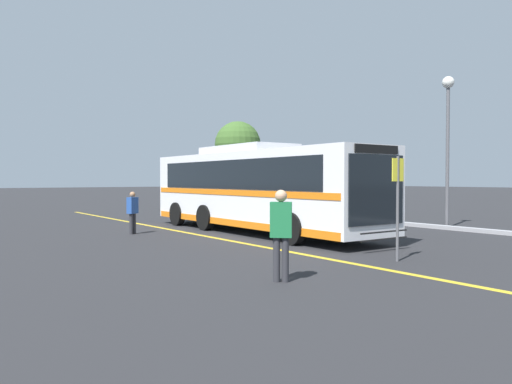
# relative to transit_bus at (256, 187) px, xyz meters

# --- Properties ---
(ground_plane) EXTENTS (220.00, 220.00, 0.00)m
(ground_plane) POSITION_rel_transit_bus_xyz_m (-0.12, 0.03, -1.71)
(ground_plane) COLOR #262628
(lane_strip_0) EXTENTS (31.73, 0.20, 0.01)m
(lane_strip_0) POSITION_rel_transit_bus_xyz_m (0.01, -2.20, -1.71)
(lane_strip_0) COLOR gold
(lane_strip_0) RESTS_ON ground_plane
(curb_strip) EXTENTS (39.73, 0.36, 0.15)m
(curb_strip) POSITION_rel_transit_bus_xyz_m (0.01, 6.81, -1.63)
(curb_strip) COLOR #99999E
(curb_strip) RESTS_ON ground_plane
(transit_bus) EXTENTS (12.07, 2.76, 3.29)m
(transit_bus) POSITION_rel_transit_bus_xyz_m (0.00, 0.00, 0.00)
(transit_bus) COLOR white
(transit_bus) RESTS_ON ground_plane
(parked_car_0) EXTENTS (4.02, 2.23, 1.24)m
(parked_car_0) POSITION_rel_transit_bus_xyz_m (-11.26, 5.88, -1.06)
(parked_car_0) COLOR #335B33
(parked_car_0) RESTS_ON ground_plane
(parked_car_1) EXTENTS (4.73, 2.20, 1.53)m
(parked_car_1) POSITION_rel_transit_bus_xyz_m (-6.11, 5.79, -0.95)
(parked_car_1) COLOR #335B33
(parked_car_1) RESTS_ON ground_plane
(pedestrian_0) EXTENTS (0.41, 0.47, 1.55)m
(pedestrian_0) POSITION_rel_transit_bus_xyz_m (-2.13, -4.02, -0.84)
(pedestrian_0) COLOR #2D2D33
(pedestrian_0) RESTS_ON ground_plane
(pedestrian_1) EXTENTS (0.44, 0.46, 1.80)m
(pedestrian_1) POSITION_rel_transit_bus_xyz_m (7.70, -4.90, -0.68)
(pedestrian_1) COLOR #2D2D33
(pedestrian_1) RESTS_ON ground_plane
(bus_stop_sign) EXTENTS (0.07, 0.40, 2.56)m
(bus_stop_sign) POSITION_rel_transit_bus_xyz_m (7.44, -1.07, -0.10)
(bus_stop_sign) COLOR #59595E
(bus_stop_sign) RESTS_ON ground_plane
(street_lamp) EXTENTS (0.48, 0.48, 6.21)m
(street_lamp) POSITION_rel_transit_bus_xyz_m (3.21, 7.39, 2.71)
(street_lamp) COLOR #59595E
(street_lamp) RESTS_ON ground_plane
(tree_0) EXTENTS (3.35, 3.35, 6.22)m
(tree_0) POSITION_rel_transit_bus_xyz_m (-15.03, 9.14, 2.82)
(tree_0) COLOR #513823
(tree_0) RESTS_ON ground_plane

